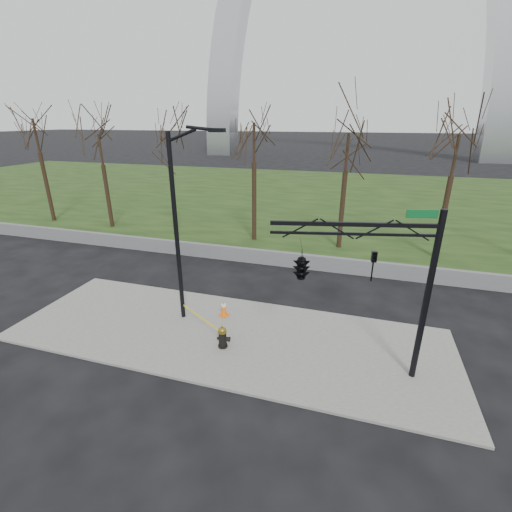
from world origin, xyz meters
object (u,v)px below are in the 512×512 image
(traffic_cone, at_px, (224,308))
(street_light, at_px, (180,218))
(fire_hydrant, at_px, (223,337))
(traffic_signal_mast, at_px, (326,266))

(traffic_cone, xyz_separation_m, street_light, (-1.49, -0.62, 4.23))
(traffic_cone, height_order, street_light, street_light)
(traffic_cone, bearing_deg, fire_hydrant, -69.16)
(traffic_cone, distance_m, traffic_signal_mast, 6.42)
(fire_hydrant, bearing_deg, street_light, 144.09)
(fire_hydrant, distance_m, street_light, 5.04)
(traffic_cone, relative_size, traffic_signal_mast, 0.12)
(street_light, height_order, traffic_signal_mast, street_light)
(street_light, xyz_separation_m, traffic_signal_mast, (6.07, -1.96, -0.55))
(traffic_signal_mast, bearing_deg, fire_hydrant, 161.83)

